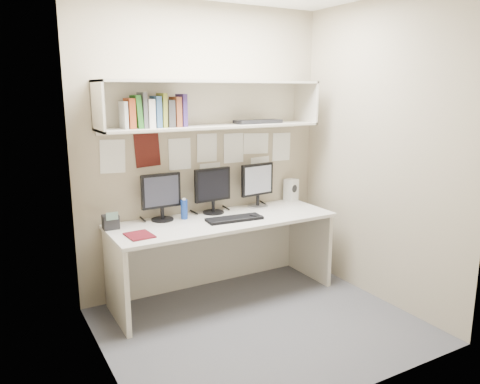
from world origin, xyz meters
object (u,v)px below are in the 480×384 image
maroon_notebook (139,235)px  desk_phone (111,222)px  keyboard (234,219)px  monitor_right (257,183)px  monitor_left (161,195)px  desk (223,257)px  speaker (291,190)px  monitor_center (213,188)px

maroon_notebook → desk_phone: 0.34m
keyboard → monitor_right: bearing=41.2°
monitor_left → monitor_right: size_ratio=0.98×
monitor_right → desk_phone: 1.44m
desk → speaker: (0.93, 0.27, 0.48)m
keyboard → speaker: speaker is taller
monitor_center → speaker: bearing=-1.1°
monitor_left → desk_phone: size_ratio=2.69×
monitor_right → keyboard: (-0.43, -0.31, -0.22)m
monitor_center → speaker: 0.93m
monitor_right → maroon_notebook: bearing=-171.9°
monitor_left → keyboard: 0.67m
keyboard → desk_phone: 1.04m
keyboard → speaker: (0.86, 0.36, 0.10)m
desk → monitor_center: monitor_center is taller
monitor_center → monitor_right: monitor_right is taller
monitor_left → monitor_center: monitor_center is taller
monitor_left → maroon_notebook: 0.52m
monitor_center → keyboard: monitor_center is taller
speaker → maroon_notebook: speaker is taller
desk → speaker: 1.08m
speaker → monitor_left: bearing=164.9°
monitor_left → speaker: (1.41, 0.05, -0.12)m
monitor_left → monitor_center: bearing=-1.8°
monitor_center → maroon_notebook: (-0.81, -0.35, -0.23)m
desk → monitor_right: (0.49, 0.22, 0.60)m
desk → monitor_left: size_ratio=4.86×
desk → speaker: bearing=16.2°
monitor_center → monitor_right: size_ratio=0.99×
desk_phone → keyboard: bearing=-13.1°
maroon_notebook → keyboard: bearing=-1.9°
desk → monitor_left: monitor_left is taller
desk → desk_phone: (-0.94, 0.17, 0.42)m
speaker → maroon_notebook: (-1.73, -0.40, -0.11)m
speaker → keyboard: bearing=-174.2°
desk → monitor_left: bearing=155.6°
monitor_center → maroon_notebook: monitor_center is taller
monitor_left → speaker: monitor_left is taller
monitor_left → monitor_right: monitor_right is taller
desk → monitor_right: 0.80m
monitor_center → desk_phone: bearing=178.5°
monitor_left → monitor_center: (0.49, -0.00, 0.00)m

